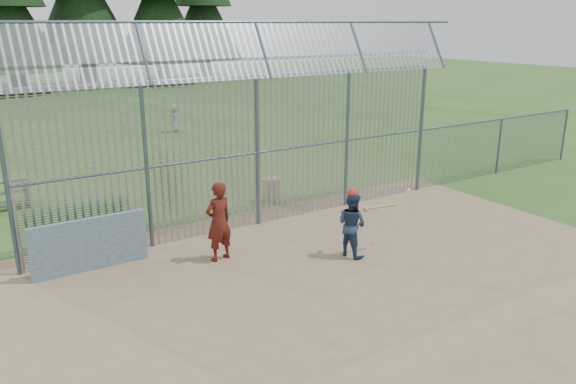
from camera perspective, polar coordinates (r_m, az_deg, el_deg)
ground at (r=12.69m, az=4.92°, el=-7.85°), size 120.00×120.00×0.00m
dirt_infield at (r=12.34m, az=6.34°, el=-8.61°), size 14.00×10.00×0.02m
dugout_wall at (r=13.11m, az=-19.50°, el=-5.03°), size 2.50×0.12×1.20m
batter at (r=13.15m, az=6.49°, el=-3.29°), size 0.72×0.85×1.53m
onlooker at (r=12.86m, az=-7.06°, el=-2.99°), size 0.75×0.57×1.86m
bg_kid_standing at (r=28.77m, az=-11.49°, el=7.32°), size 0.79×0.77×1.37m
batting_gear at (r=13.03m, az=7.38°, el=-0.47°), size 1.78×0.38×0.57m
trash_can at (r=17.17m, az=-1.71°, el=0.24°), size 0.56×0.56×0.82m
backstop_fence at (r=15.65m, az=2.77°, el=6.04°), size 20.09×0.81×5.30m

